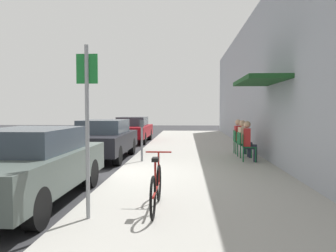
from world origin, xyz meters
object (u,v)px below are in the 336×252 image
object	(u,v)px
seated_patron_0	(249,140)
seated_patron_2	(240,135)
parked_car_2	(132,129)
cafe_chair_2	(238,140)
parked_car_0	(28,164)
parked_car_1	(104,139)
bicycle_0	(156,188)
seated_patron_1	(244,137)
street_sign	(87,118)
cafe_chair_1	(242,143)
cafe_chair_0	(247,146)
parking_meter	(142,137)

from	to	relation	value
seated_patron_0	seated_patron_2	distance (m)	1.89
parked_car_2	cafe_chair_2	size ratio (longest dim) A/B	5.06
parked_car_0	parked_car_1	world-z (taller)	same
bicycle_0	cafe_chair_2	size ratio (longest dim) A/B	1.97
seated_patron_0	seated_patron_1	xyz separation A→B (m)	(-0.00, 0.91, 0.00)
street_sign	cafe_chair_1	distance (m)	7.60
bicycle_0	seated_patron_2	size ratio (longest dim) A/B	1.33
parked_car_1	cafe_chair_0	bearing A→B (deg)	-11.94
parked_car_0	parking_meter	bearing A→B (deg)	70.93
parked_car_0	seated_patron_0	xyz separation A→B (m)	(4.97, 4.64, 0.08)
street_sign	cafe_chair_0	distance (m)	6.82
parked_car_0	cafe_chair_1	size ratio (longest dim) A/B	5.06
parked_car_1	street_sign	world-z (taller)	street_sign
parked_car_1	cafe_chair_2	world-z (taller)	parked_car_1
cafe_chair_0	street_sign	bearing A→B (deg)	-120.36
seated_patron_1	cafe_chair_1	bearing A→B (deg)	-174.12
cafe_chair_1	cafe_chair_2	xyz separation A→B (m)	(-0.00, 0.99, 0.00)
parking_meter	cafe_chair_1	size ratio (longest dim) A/B	1.52
parked_car_0	bicycle_0	bearing A→B (deg)	-14.99
parked_car_2	bicycle_0	bearing A→B (deg)	-78.97
seated_patron_0	parked_car_2	bearing A→B (deg)	123.75
cafe_chair_1	seated_patron_1	world-z (taller)	seated_patron_1
cafe_chair_0	seated_patron_0	size ratio (longest dim) A/B	0.67
parking_meter	cafe_chair_1	world-z (taller)	parking_meter
seated_patron_0	seated_patron_2	world-z (taller)	same
parked_car_0	street_sign	size ratio (longest dim) A/B	1.69
parked_car_0	parked_car_2	distance (m)	12.07
cafe_chair_0	seated_patron_1	bearing A→B (deg)	86.23
seated_patron_2	parked_car_1	bearing A→B (deg)	-170.41
cafe_chair_0	cafe_chair_2	bearing A→B (deg)	90.04
bicycle_0	parked_car_2	bearing A→B (deg)	101.03
seated_patron_2	parked_car_2	bearing A→B (deg)	131.85
parked_car_1	parking_meter	size ratio (longest dim) A/B	3.33
bicycle_0	cafe_chair_2	xyz separation A→B (m)	(2.43, 7.19, 0.14)
bicycle_0	seated_patron_1	world-z (taller)	seated_patron_1
cafe_chair_2	parked_car_1	bearing A→B (deg)	-170.31
bicycle_0	cafe_chair_0	distance (m)	5.84
bicycle_0	seated_patron_0	size ratio (longest dim) A/B	1.33
cafe_chair_2	seated_patron_2	size ratio (longest dim) A/B	0.67
street_sign	seated_patron_1	xyz separation A→B (m)	(3.47, 6.72, -0.82)
cafe_chair_2	seated_patron_2	xyz separation A→B (m)	(0.06, 0.00, 0.19)
seated_patron_0	seated_patron_2	bearing A→B (deg)	90.01
parking_meter	seated_patron_2	xyz separation A→B (m)	(3.42, 2.04, -0.07)
street_sign	seated_patron_2	xyz separation A→B (m)	(3.47, 7.70, -0.82)
street_sign	seated_patron_1	world-z (taller)	street_sign
street_sign	bicycle_0	size ratio (longest dim) A/B	1.52
parked_car_1	cafe_chair_1	bearing A→B (deg)	-1.75
seated_patron_0	seated_patron_1	world-z (taller)	same
parked_car_1	seated_patron_1	distance (m)	4.97
cafe_chair_1	bicycle_0	bearing A→B (deg)	-111.37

